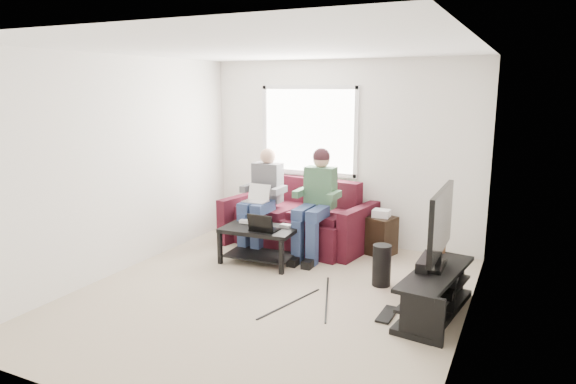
{
  "coord_description": "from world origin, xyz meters",
  "views": [
    {
      "loc": [
        2.45,
        -4.62,
        2.23
      ],
      "look_at": [
        -0.05,
        0.6,
        1.03
      ],
      "focal_mm": 32.0,
      "sensor_mm": 36.0,
      "label": 1
    }
  ],
  "objects_px": {
    "sofa": "(299,222)",
    "coffee_table": "(260,237)",
    "end_table": "(381,234)",
    "subwoofer": "(382,265)",
    "tv_stand": "(435,295)",
    "tv": "(440,224)"
  },
  "relations": [
    {
      "from": "sofa",
      "to": "coffee_table",
      "type": "bearing_deg",
      "value": -98.53
    },
    {
      "from": "end_table",
      "to": "subwoofer",
      "type": "bearing_deg",
      "value": -73.75
    },
    {
      "from": "coffee_table",
      "to": "subwoofer",
      "type": "distance_m",
      "value": 1.62
    },
    {
      "from": "subwoofer",
      "to": "end_table",
      "type": "relative_size",
      "value": 0.77
    },
    {
      "from": "coffee_table",
      "to": "tv_stand",
      "type": "distance_m",
      "value": 2.38
    },
    {
      "from": "tv",
      "to": "coffee_table",
      "type": "bearing_deg",
      "value": 168.25
    },
    {
      "from": "sofa",
      "to": "tv_stand",
      "type": "height_order",
      "value": "sofa"
    },
    {
      "from": "coffee_table",
      "to": "tv_stand",
      "type": "bearing_deg",
      "value": -14.11
    },
    {
      "from": "tv",
      "to": "subwoofer",
      "type": "distance_m",
      "value": 1.03
    },
    {
      "from": "tv_stand",
      "to": "tv",
      "type": "distance_m",
      "value": 0.71
    },
    {
      "from": "coffee_table",
      "to": "tv_stand",
      "type": "xyz_separation_m",
      "value": [
        2.3,
        -0.58,
        -0.15
      ]
    },
    {
      "from": "tv_stand",
      "to": "subwoofer",
      "type": "distance_m",
      "value": 0.85
    },
    {
      "from": "tv_stand",
      "to": "tv",
      "type": "bearing_deg",
      "value": 91.47
    },
    {
      "from": "tv_stand",
      "to": "subwoofer",
      "type": "height_order",
      "value": "subwoofer"
    },
    {
      "from": "sofa",
      "to": "end_table",
      "type": "bearing_deg",
      "value": 4.17
    },
    {
      "from": "coffee_table",
      "to": "tv",
      "type": "distance_m",
      "value": 2.41
    },
    {
      "from": "tv",
      "to": "subwoofer",
      "type": "xyz_separation_m",
      "value": [
        -0.68,
        0.4,
        -0.67
      ]
    },
    {
      "from": "tv",
      "to": "end_table",
      "type": "height_order",
      "value": "tv"
    },
    {
      "from": "tv",
      "to": "end_table",
      "type": "distance_m",
      "value": 1.89
    },
    {
      "from": "tv",
      "to": "subwoofer",
      "type": "bearing_deg",
      "value": 149.27
    },
    {
      "from": "coffee_table",
      "to": "end_table",
      "type": "xyz_separation_m",
      "value": [
        1.3,
        1.01,
        -0.07
      ]
    },
    {
      "from": "coffee_table",
      "to": "tv_stand",
      "type": "relative_size",
      "value": 0.69
    }
  ]
}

